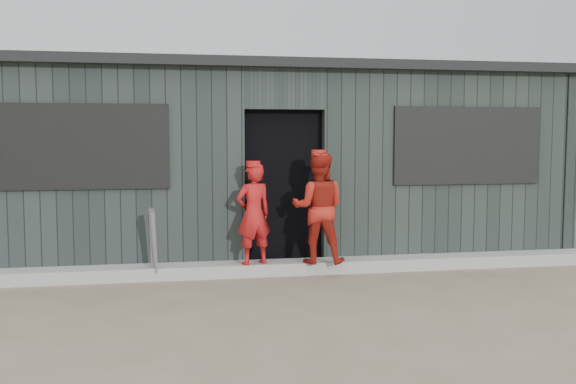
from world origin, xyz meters
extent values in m
plane|color=#6F624D|center=(0.00, 0.00, 0.00)|extent=(80.00, 80.00, 0.00)
cube|color=#989893|center=(0.00, 1.82, 0.07)|extent=(8.00, 0.36, 0.15)
cone|color=#95959D|center=(-1.58, 1.57, 0.42)|extent=(0.11, 0.28, 0.85)
cone|color=gray|center=(-1.61, 1.65, 0.43)|extent=(0.07, 0.21, 0.86)
cone|color=black|center=(-1.62, 1.72, 0.40)|extent=(0.07, 0.28, 0.80)
imported|color=red|center=(-0.43, 1.72, 0.75)|extent=(0.51, 0.41, 1.21)
imported|color=#AA1F15|center=(0.34, 1.67, 0.82)|extent=(0.76, 0.66, 1.33)
imported|color=silver|center=(0.34, 2.37, 0.65)|extent=(0.72, 0.56, 1.30)
cube|color=black|center=(0.00, 3.50, 1.20)|extent=(7.60, 2.70, 2.20)
cube|color=#29312F|center=(-2.25, 2.10, 1.25)|extent=(3.50, 0.20, 2.50)
cube|color=#2B3330|center=(2.25, 2.10, 1.25)|extent=(3.50, 0.20, 2.50)
cube|color=#2B3331|center=(0.00, 2.10, 2.25)|extent=(1.00, 0.20, 0.50)
cube|color=#2A3230|center=(3.90, 3.50, 1.25)|extent=(0.20, 3.00, 2.50)
cube|color=#262D2C|center=(0.00, 4.90, 1.25)|extent=(8.00, 0.20, 2.50)
cube|color=black|center=(0.00, 3.50, 2.56)|extent=(8.30, 3.30, 0.12)
cube|color=black|center=(-2.40, 1.98, 1.55)|extent=(2.00, 0.04, 1.00)
cube|color=black|center=(2.40, 1.98, 1.55)|extent=(2.00, 0.04, 1.00)
cube|color=black|center=(-0.35, 2.61, 1.35)|extent=(0.18, 0.18, 0.87)
cube|color=black|center=(0.11, 2.47, 1.30)|extent=(0.18, 0.14, 0.76)
camera|label=1|loc=(-1.38, -5.77, 1.66)|focal=40.00mm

